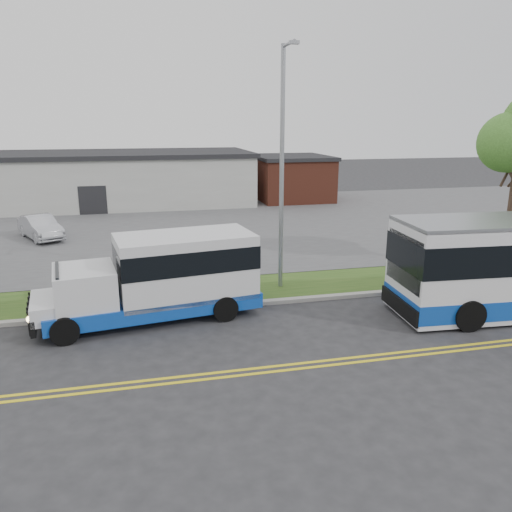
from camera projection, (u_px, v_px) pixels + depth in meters
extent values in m
plane|color=#28282B|center=(220.00, 319.00, 17.74)|extent=(140.00, 140.00, 0.00)
cube|color=yellow|center=(242.00, 370.00, 14.12)|extent=(70.00, 0.12, 0.01)
cube|color=yellow|center=(244.00, 375.00, 13.83)|extent=(70.00, 0.12, 0.01)
cube|color=#9E9B93|center=(216.00, 306.00, 18.75)|extent=(80.00, 0.30, 0.15)
cube|color=#284A18|center=(209.00, 292.00, 20.45)|extent=(80.00, 3.30, 0.10)
cube|color=#4C4C4F|center=(181.00, 224.00, 33.71)|extent=(80.00, 25.00, 0.10)
cube|color=#9E9E99|center=(97.00, 181.00, 41.30)|extent=(25.00, 10.00, 4.00)
cube|color=black|center=(95.00, 154.00, 40.73)|extent=(25.40, 10.40, 0.35)
cube|color=black|center=(93.00, 201.00, 36.88)|extent=(2.00, 0.15, 2.20)
cube|color=brown|center=(291.00, 180.00, 43.99)|extent=(6.00, 7.00, 3.60)
cube|color=black|center=(292.00, 157.00, 43.48)|extent=(6.30, 7.30, 0.30)
cylinder|color=#3D2821|center=(510.00, 218.00, 22.95)|extent=(0.32, 0.32, 4.76)
cylinder|color=gray|center=(282.00, 172.00, 19.75)|extent=(0.18, 0.18, 9.50)
cylinder|color=gray|center=(289.00, 43.00, 17.87)|extent=(0.12, 1.40, 0.12)
cube|color=gray|center=(294.00, 42.00, 17.27)|extent=(0.35, 0.18, 0.12)
cube|color=#0E3E9F|center=(154.00, 302.00, 17.70)|extent=(7.62, 3.53, 0.54)
cube|color=silver|center=(186.00, 265.00, 17.79)|extent=(5.06, 3.15, 2.26)
cube|color=black|center=(185.00, 255.00, 17.69)|extent=(5.09, 3.20, 0.81)
cube|color=silver|center=(85.00, 287.00, 16.67)|extent=(2.26, 2.58, 1.29)
cube|color=black|center=(58.00, 283.00, 16.33)|extent=(0.41, 2.04, 0.97)
cube|color=silver|center=(49.00, 307.00, 16.40)|extent=(1.39, 2.35, 0.59)
cube|color=black|center=(34.00, 318.00, 16.31)|extent=(0.49, 2.21, 0.54)
sphere|color=#FFD88C|center=(30.00, 319.00, 15.49)|extent=(0.25, 0.25, 0.22)
sphere|color=#FFD88C|center=(32.00, 302.00, 16.95)|extent=(0.25, 0.25, 0.22)
cylinder|color=black|center=(65.00, 331.00, 15.62)|extent=(0.94, 0.43, 0.91)
cylinder|color=black|center=(63.00, 306.00, 17.72)|extent=(0.94, 0.43, 0.91)
cylinder|color=black|center=(225.00, 309.00, 17.49)|extent=(0.94, 0.43, 0.91)
cylinder|color=black|center=(207.00, 289.00, 19.58)|extent=(0.94, 0.43, 0.91)
cube|color=black|center=(405.00, 260.00, 17.22)|extent=(0.28, 2.61, 1.82)
cube|color=black|center=(400.00, 305.00, 17.64)|extent=(0.32, 2.84, 0.57)
cylinder|color=black|center=(469.00, 315.00, 16.64)|extent=(1.11, 0.43, 1.09)
cylinder|color=black|center=(429.00, 289.00, 19.20)|extent=(1.11, 0.43, 1.09)
imported|color=#AEB0B6|center=(41.00, 227.00, 29.24)|extent=(3.22, 4.42, 1.39)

